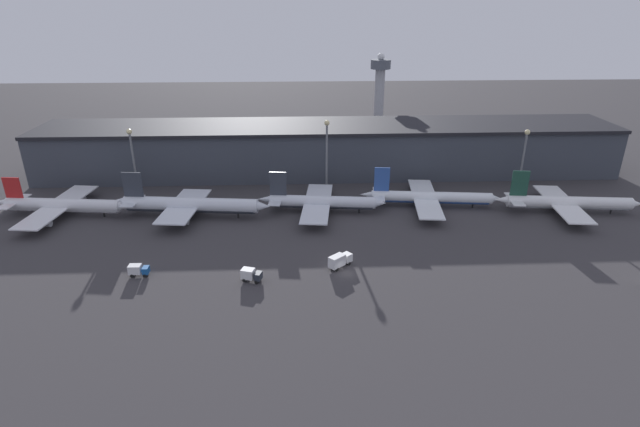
{
  "coord_description": "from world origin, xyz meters",
  "views": [
    {
      "loc": [
        -10.84,
        -103.97,
        60.96
      ],
      "look_at": [
        -5.42,
        22.65,
        6.0
      ],
      "focal_mm": 28.0,
      "sensor_mm": 36.0,
      "label": 1
    }
  ],
  "objects_px": {
    "airplane_4": "(567,203)",
    "service_vehicle_3": "(251,275)",
    "service_vehicle_1": "(340,260)",
    "control_tower": "(380,89)",
    "airplane_3": "(429,197)",
    "airplane_2": "(321,202)",
    "service_vehicle_0": "(138,270)",
    "airplane_1": "(189,205)",
    "airplane_0": "(62,205)"
  },
  "relations": [
    {
      "from": "airplane_1",
      "to": "control_tower",
      "type": "xyz_separation_m",
      "value": [
        70.67,
        91.48,
        18.62
      ]
    },
    {
      "from": "service_vehicle_3",
      "to": "airplane_4",
      "type": "bearing_deg",
      "value": 38.99
    },
    {
      "from": "service_vehicle_1",
      "to": "control_tower",
      "type": "distance_m",
      "value": 129.0
    },
    {
      "from": "airplane_2",
      "to": "service_vehicle_1",
      "type": "distance_m",
      "value": 34.86
    },
    {
      "from": "service_vehicle_1",
      "to": "control_tower",
      "type": "relative_size",
      "value": 0.17
    },
    {
      "from": "airplane_4",
      "to": "service_vehicle_3",
      "type": "bearing_deg",
      "value": -152.39
    },
    {
      "from": "airplane_3",
      "to": "airplane_4",
      "type": "distance_m",
      "value": 41.5
    },
    {
      "from": "airplane_0",
      "to": "airplane_3",
      "type": "bearing_deg",
      "value": 7.46
    },
    {
      "from": "airplane_4",
      "to": "control_tower",
      "type": "bearing_deg",
      "value": 121.72
    },
    {
      "from": "service_vehicle_0",
      "to": "airplane_1",
      "type": "bearing_deg",
      "value": 82.47
    },
    {
      "from": "airplane_0",
      "to": "airplane_4",
      "type": "distance_m",
      "value": 153.84
    },
    {
      "from": "airplane_1",
      "to": "service_vehicle_0",
      "type": "height_order",
      "value": "airplane_1"
    },
    {
      "from": "service_vehicle_1",
      "to": "airplane_4",
      "type": "bearing_deg",
      "value": -18.51
    },
    {
      "from": "airplane_3",
      "to": "service_vehicle_3",
      "type": "height_order",
      "value": "airplane_3"
    },
    {
      "from": "service_vehicle_3",
      "to": "service_vehicle_0",
      "type": "bearing_deg",
      "value": -169.8
    },
    {
      "from": "airplane_2",
      "to": "airplane_4",
      "type": "xyz_separation_m",
      "value": [
        75.4,
        -3.75,
        0.01
      ]
    },
    {
      "from": "service_vehicle_0",
      "to": "service_vehicle_1",
      "type": "height_order",
      "value": "service_vehicle_1"
    },
    {
      "from": "airplane_4",
      "to": "service_vehicle_0",
      "type": "distance_m",
      "value": 124.93
    },
    {
      "from": "airplane_3",
      "to": "airplane_4",
      "type": "relative_size",
      "value": 1.0
    },
    {
      "from": "airplane_0",
      "to": "airplane_1",
      "type": "bearing_deg",
      "value": 2.62
    },
    {
      "from": "airplane_4",
      "to": "service_vehicle_0",
      "type": "relative_size",
      "value": 9.46
    },
    {
      "from": "airplane_2",
      "to": "control_tower",
      "type": "xyz_separation_m",
      "value": [
        31.02,
        89.58,
        19.12
      ]
    },
    {
      "from": "airplane_0",
      "to": "control_tower",
      "type": "relative_size",
      "value": 1.11
    },
    {
      "from": "service_vehicle_0",
      "to": "service_vehicle_3",
      "type": "distance_m",
      "value": 27.21
    },
    {
      "from": "airplane_2",
      "to": "airplane_3",
      "type": "relative_size",
      "value": 0.89
    },
    {
      "from": "airplane_1",
      "to": "service_vehicle_3",
      "type": "relative_size",
      "value": 9.51
    },
    {
      "from": "airplane_1",
      "to": "airplane_3",
      "type": "relative_size",
      "value": 1.1
    },
    {
      "from": "service_vehicle_3",
      "to": "control_tower",
      "type": "distance_m",
      "value": 140.35
    },
    {
      "from": "airplane_2",
      "to": "control_tower",
      "type": "relative_size",
      "value": 1.04
    },
    {
      "from": "airplane_0",
      "to": "airplane_1",
      "type": "relative_size",
      "value": 0.87
    },
    {
      "from": "airplane_4",
      "to": "service_vehicle_3",
      "type": "xyz_separation_m",
      "value": [
        -93.51,
        -36.5,
        -1.58
      ]
    },
    {
      "from": "control_tower",
      "to": "airplane_0",
      "type": "bearing_deg",
      "value": -140.87
    },
    {
      "from": "airplane_0",
      "to": "control_tower",
      "type": "xyz_separation_m",
      "value": [
        109.39,
        88.99,
        19.03
      ]
    },
    {
      "from": "airplane_0",
      "to": "service_vehicle_1",
      "type": "distance_m",
      "value": 88.81
    },
    {
      "from": "airplane_2",
      "to": "airplane_4",
      "type": "relative_size",
      "value": 0.89
    },
    {
      "from": "airplane_4",
      "to": "airplane_3",
      "type": "bearing_deg",
      "value": 177.09
    },
    {
      "from": "control_tower",
      "to": "service_vehicle_1",
      "type": "bearing_deg",
      "value": -102.65
    },
    {
      "from": "airplane_2",
      "to": "service_vehicle_3",
      "type": "relative_size",
      "value": 7.7
    },
    {
      "from": "airplane_2",
      "to": "service_vehicle_0",
      "type": "bearing_deg",
      "value": -134.56
    },
    {
      "from": "airplane_2",
      "to": "airplane_1",
      "type": "bearing_deg",
      "value": -170.97
    },
    {
      "from": "airplane_0",
      "to": "control_tower",
      "type": "bearing_deg",
      "value": 45.42
    },
    {
      "from": "airplane_2",
      "to": "service_vehicle_0",
      "type": "distance_m",
      "value": 58.17
    },
    {
      "from": "airplane_2",
      "to": "airplane_4",
      "type": "height_order",
      "value": "airplane_4"
    },
    {
      "from": "service_vehicle_0",
      "to": "control_tower",
      "type": "xyz_separation_m",
      "value": [
        76.11,
        126.29,
        20.79
      ]
    },
    {
      "from": "airplane_3",
      "to": "service_vehicle_0",
      "type": "distance_m",
      "value": 88.85
    },
    {
      "from": "airplane_2",
      "to": "service_vehicle_3",
      "type": "bearing_deg",
      "value": -107.94
    },
    {
      "from": "airplane_0",
      "to": "airplane_4",
      "type": "xyz_separation_m",
      "value": [
        153.78,
        -4.33,
        -0.09
      ]
    },
    {
      "from": "airplane_3",
      "to": "control_tower",
      "type": "relative_size",
      "value": 1.16
    },
    {
      "from": "airplane_0",
      "to": "service_vehicle_0",
      "type": "height_order",
      "value": "airplane_0"
    },
    {
      "from": "airplane_3",
      "to": "service_vehicle_1",
      "type": "bearing_deg",
      "value": -123.52
    }
  ]
}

